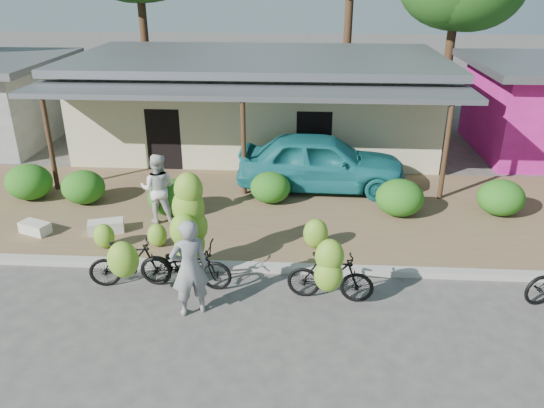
{
  "coord_description": "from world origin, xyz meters",
  "views": [
    {
      "loc": [
        1.69,
        -8.09,
        6.09
      ],
      "look_at": [
        1.0,
        2.94,
        1.2
      ],
      "focal_mm": 35.0,
      "sensor_mm": 36.0,
      "label": 1
    }
  ],
  "objects": [
    {
      "name": "hedge_5",
      "position": [
        6.91,
        5.09,
        0.6
      ],
      "size": [
        1.22,
        1.1,
        0.95
      ],
      "primitive_type": "ellipsoid",
      "color": "#195B14",
      "rests_on": "sidewalk"
    },
    {
      "name": "hedge_3",
      "position": [
        0.79,
        5.52,
        0.56
      ],
      "size": [
        1.12,
        1.01,
        0.87
      ],
      "primitive_type": "ellipsoid",
      "color": "#195B14",
      "rests_on": "sidewalk"
    },
    {
      "name": "teal_van",
      "position": [
        2.21,
        6.67,
        0.95
      ],
      "size": [
        4.91,
        2.06,
        1.66
      ],
      "primitive_type": "imported",
      "rotation": [
        0.0,
        0.0,
        1.55
      ],
      "color": "#1B757B",
      "rests_on": "sidewalk"
    },
    {
      "name": "sack_near",
      "position": [
        -3.15,
        3.39,
        0.27
      ],
      "size": [
        0.93,
        0.64,
        0.3
      ],
      "primitive_type": "cube",
      "rotation": [
        0.0,
        0.0,
        0.31
      ],
      "color": "beige",
      "rests_on": "sidewalk"
    },
    {
      "name": "sidewalk",
      "position": [
        0.0,
        5.0,
        0.06
      ],
      "size": [
        60.0,
        6.0,
        0.12
      ],
      "primitive_type": "cube",
      "color": "brown",
      "rests_on": "ground"
    },
    {
      "name": "bike_left",
      "position": [
        -1.83,
        1.11,
        0.62
      ],
      "size": [
        1.76,
        1.29,
        1.36
      ],
      "rotation": [
        0.0,
        0.0,
        1.75
      ],
      "color": "black",
      "rests_on": "ground"
    },
    {
      "name": "sack_far",
      "position": [
        -4.89,
        3.24,
        0.26
      ],
      "size": [
        0.84,
        0.63,
        0.28
      ],
      "primitive_type": "cube",
      "rotation": [
        0.0,
        0.0,
        -0.38
      ],
      "color": "beige",
      "rests_on": "sidewalk"
    },
    {
      "name": "loose_banana_b",
      "position": [
        -1.68,
        2.76,
        0.41
      ],
      "size": [
        0.46,
        0.39,
        0.57
      ],
      "primitive_type": "ellipsoid",
      "color": "#87BA2E",
      "rests_on": "sidewalk"
    },
    {
      "name": "hedge_4",
      "position": [
        4.24,
        4.88,
        0.61
      ],
      "size": [
        1.26,
        1.13,
        0.98
      ],
      "primitive_type": "ellipsoid",
      "color": "#195B14",
      "rests_on": "sidewalk"
    },
    {
      "name": "hedge_0",
      "position": [
        -6.02,
        5.34,
        0.62
      ],
      "size": [
        1.29,
        1.17,
        1.01
      ],
      "primitive_type": "ellipsoid",
      "color": "#195B14",
      "rests_on": "sidewalk"
    },
    {
      "name": "bike_center",
      "position": [
        -0.67,
        1.49,
        0.91
      ],
      "size": [
        1.98,
        1.25,
        2.35
      ],
      "rotation": [
        0.0,
        0.0,
        1.5
      ],
      "color": "black",
      "rests_on": "ground"
    },
    {
      "name": "curb",
      "position": [
        0.0,
        2.0,
        0.07
      ],
      "size": [
        60.0,
        0.25,
        0.15
      ],
      "primitive_type": "cube",
      "color": "#A8A399",
      "rests_on": "ground"
    },
    {
      "name": "ground",
      "position": [
        0.0,
        0.0,
        0.0
      ],
      "size": [
        100.0,
        100.0,
        0.0
      ],
      "primitive_type": "plane",
      "color": "#484543",
      "rests_on": "ground"
    },
    {
      "name": "vendor",
      "position": [
        -0.39,
        0.36,
        0.99
      ],
      "size": [
        0.86,
        0.75,
        1.98
      ],
      "primitive_type": "imported",
      "rotation": [
        0.0,
        0.0,
        3.61
      ],
      "color": "gray",
      "rests_on": "ground"
    },
    {
      "name": "shop_main",
      "position": [
        0.0,
        10.93,
        1.72
      ],
      "size": [
        13.0,
        8.5,
        3.35
      ],
      "color": "beige",
      "rests_on": "ground"
    },
    {
      "name": "bystander",
      "position": [
        -1.97,
        4.1,
        1.03
      ],
      "size": [
        0.91,
        0.72,
        1.82
      ],
      "primitive_type": "imported",
      "rotation": [
        0.0,
        0.0,
        3.18
      ],
      "color": "silver",
      "rests_on": "sidewalk"
    },
    {
      "name": "loose_banana_a",
      "position": [
        -2.9,
        2.6,
        0.42
      ],
      "size": [
        0.49,
        0.41,
        0.61
      ],
      "primitive_type": "ellipsoid",
      "color": "#87BA2E",
      "rests_on": "sidewalk"
    },
    {
      "name": "hedge_2",
      "position": [
        -1.77,
        4.55,
        0.6
      ],
      "size": [
        1.23,
        1.11,
        0.96
      ],
      "primitive_type": "ellipsoid",
      "color": "#195B14",
      "rests_on": "sidewalk"
    },
    {
      "name": "hedge_1",
      "position": [
        -4.38,
        5.15,
        0.59
      ],
      "size": [
        1.19,
        1.07,
        0.93
      ],
      "primitive_type": "ellipsoid",
      "color": "#195B14",
      "rests_on": "sidewalk"
    },
    {
      "name": "bike_right",
      "position": [
        2.26,
        0.81,
        0.69
      ],
      "size": [
        1.78,
        1.22,
        1.66
      ],
      "rotation": [
        0.0,
        0.0,
        1.45
      ],
      "color": "black",
      "rests_on": "ground"
    },
    {
      "name": "loose_banana_c",
      "position": [
        2.02,
        2.93,
        0.48
      ],
      "size": [
        0.58,
        0.49,
        0.73
      ],
      "primitive_type": "ellipsoid",
      "color": "#87BA2E",
      "rests_on": "sidewalk"
    }
  ]
}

